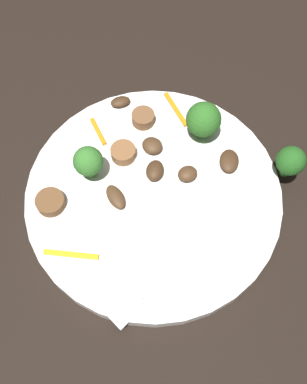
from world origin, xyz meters
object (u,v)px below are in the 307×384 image
Objects in this scene: broccoli_floret_2 at (291,161)px; pepper_strip_0 at (176,109)px; mushroom_3 at (116,197)px; fork at (170,267)px; sausage_slice_1 at (143,118)px; mushroom_2 at (120,102)px; sausage_slice_0 at (50,202)px; mushroom_5 at (155,171)px; plate at (154,195)px; mushroom_4 at (188,174)px; pepper_strip_2 at (98,132)px; pepper_strip_1 at (71,254)px; mushroom_0 at (229,161)px; mushroom_1 at (152,146)px; broccoli_floret_1 at (203,120)px; sausage_slice_2 at (123,153)px; broccoli_floret_0 at (88,162)px.

broccoli_floret_2 reaches higher than pepper_strip_0.
fork is at bearing 69.99° from mushroom_3.
mushroom_2 is (-0.01, -0.04, -0.00)m from sausage_slice_1.
mushroom_5 is at bearing 142.07° from sausage_slice_0.
sausage_slice_1 reaches higher than plate.
pepper_strip_2 is (0.01, -0.12, -0.00)m from mushroom_4.
mushroom_4 reaches higher than pepper_strip_1.
mushroom_4 reaches higher than mushroom_0.
sausage_slice_0 is 1.02× the size of mushroom_0.
mushroom_1 is at bearing -70.03° from mushroom_0.
mushroom_4 is (0.03, 0.08, -0.00)m from sausage_slice_1.
mushroom_1 is 0.03m from mushroom_5.
sausage_slice_1 is at bearing -170.34° from pepper_strip_1.
broccoli_floret_1 is 1.16× the size of broccoli_floret_2.
sausage_slice_1 is 0.04m from mushroom_1.
sausage_slice_0 is at bearing -42.29° from mushroom_0.
broccoli_floret_2 is 0.81× the size of pepper_strip_0.
mushroom_2 is 0.75× the size of mushroom_3.
mushroom_1 reaches higher than pepper_strip_2.
mushroom_2 is at bearing -159.83° from pepper_strip_1.
sausage_slice_2 reaches higher than mushroom_5.
sausage_slice_2 is at bearing -40.12° from mushroom_1.
pepper_strip_1 is (0.17, 0.03, -0.00)m from sausage_slice_1.
mushroom_4 is (0.04, -0.03, 0.00)m from mushroom_0.
sausage_slice_2 is 0.93× the size of mushroom_0.
pepper_strip_1 is at bearing -16.33° from plate.
fork is 4.66× the size of pepper_strip_2.
fork is 0.16m from broccoli_floret_1.
broccoli_floret_1 is at bearing 121.35° from pepper_strip_2.
mushroom_3 is 1.20× the size of mushroom_5.
broccoli_floret_2 is at bearing 132.66° from mushroom_3.
broccoli_floret_1 is 0.11m from mushroom_2.
plate is 9.94× the size of sausage_slice_2.
plate is 0.06m from sausage_slice_2.
pepper_strip_1 is at bearing 20.17° from mushroom_2.
broccoli_floret_0 is 0.13m from broccoli_floret_1.
mushroom_2 is (-0.08, -0.10, 0.01)m from plate.
fork is 6.44× the size of sausage_slice_2.
sausage_slice_0 is (0.16, -0.09, -0.02)m from broccoli_floret_1.
mushroom_0 is (-0.15, 0.13, -0.00)m from sausage_slice_0.
fork and pepper_strip_0 have the same top height.
mushroom_4 is 0.84× the size of mushroom_5.
mushroom_4 is 0.57× the size of pepper_strip_2.
pepper_strip_2 reaches higher than pepper_strip_0.
mushroom_3 is 0.81× the size of pepper_strip_2.
plate is at bearing -47.90° from broccoli_floret_2.
mushroom_2 is 1.07× the size of mushroom_4.
mushroom_4 is at bearing 116.37° from mushroom_5.
broccoli_floret_1 is at bearing 140.93° from mushroom_1.
mushroom_2 is (-0.15, -0.01, -0.00)m from sausage_slice_0.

